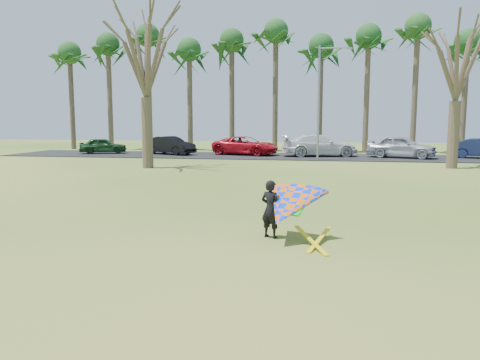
% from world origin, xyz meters
% --- Properties ---
extents(ground, '(100.00, 100.00, 0.00)m').
position_xyz_m(ground, '(0.00, 0.00, 0.00)').
color(ground, '#245913').
rests_on(ground, ground).
extents(parking_strip, '(46.00, 7.00, 0.06)m').
position_xyz_m(parking_strip, '(0.00, 25.00, 0.03)').
color(parking_strip, black).
rests_on(parking_strip, ground).
extents(palm_0, '(4.84, 4.84, 10.84)m').
position_xyz_m(palm_0, '(-22.00, 31.00, 9.17)').
color(palm_0, '#4D3B2E').
rests_on(palm_0, ground).
extents(palm_1, '(4.84, 4.84, 11.54)m').
position_xyz_m(palm_1, '(-18.00, 31.00, 9.85)').
color(palm_1, '#4D3D2E').
rests_on(palm_1, ground).
extents(palm_2, '(4.84, 4.84, 12.24)m').
position_xyz_m(palm_2, '(-14.00, 31.00, 10.52)').
color(palm_2, '#4B3C2D').
rests_on(palm_2, ground).
extents(palm_3, '(4.84, 4.84, 10.84)m').
position_xyz_m(palm_3, '(-10.00, 31.00, 9.17)').
color(palm_3, '#453929').
rests_on(palm_3, ground).
extents(palm_4, '(4.84, 4.84, 11.54)m').
position_xyz_m(palm_4, '(-6.00, 31.00, 9.85)').
color(palm_4, '#47372A').
rests_on(palm_4, ground).
extents(palm_5, '(4.84, 4.84, 12.24)m').
position_xyz_m(palm_5, '(-2.00, 31.00, 10.52)').
color(palm_5, '#4B3E2D').
rests_on(palm_5, ground).
extents(palm_6, '(4.84, 4.84, 10.84)m').
position_xyz_m(palm_6, '(2.00, 31.00, 9.17)').
color(palm_6, '#4B3C2D').
rests_on(palm_6, ground).
extents(palm_7, '(4.84, 4.84, 11.54)m').
position_xyz_m(palm_7, '(6.00, 31.00, 9.85)').
color(palm_7, '#4F3D2F').
rests_on(palm_7, ground).
extents(palm_8, '(4.84, 4.84, 12.24)m').
position_xyz_m(palm_8, '(10.00, 31.00, 10.52)').
color(palm_8, '#4D402E').
rests_on(palm_8, ground).
extents(palm_9, '(4.84, 4.84, 10.84)m').
position_xyz_m(palm_9, '(14.00, 31.00, 9.17)').
color(palm_9, '#483C2B').
rests_on(palm_9, ground).
extents(bare_tree_left, '(6.60, 6.60, 9.70)m').
position_xyz_m(bare_tree_left, '(-8.00, 15.00, 6.92)').
color(bare_tree_left, brown).
rests_on(bare_tree_left, ground).
extents(bare_tree_right, '(6.27, 6.27, 9.21)m').
position_xyz_m(bare_tree_right, '(10.00, 18.00, 6.57)').
color(bare_tree_right, brown).
rests_on(bare_tree_right, ground).
extents(streetlight, '(2.28, 0.18, 8.00)m').
position_xyz_m(streetlight, '(2.16, 22.00, 4.46)').
color(streetlight, gray).
rests_on(streetlight, ground).
extents(car_0, '(4.15, 2.88, 1.31)m').
position_xyz_m(car_0, '(-15.88, 25.03, 0.72)').
color(car_0, '#1A411E').
rests_on(car_0, parking_strip).
extents(car_1, '(4.70, 3.28, 1.47)m').
position_xyz_m(car_1, '(-10.00, 25.08, 0.79)').
color(car_1, black).
rests_on(car_1, parking_strip).
extents(car_2, '(5.81, 3.82, 1.48)m').
position_xyz_m(car_2, '(-3.82, 25.69, 0.80)').
color(car_2, '#B10E19').
rests_on(car_2, parking_strip).
extents(car_3, '(6.17, 3.56, 1.68)m').
position_xyz_m(car_3, '(2.10, 25.29, 0.90)').
color(car_3, silver).
rests_on(car_3, parking_strip).
extents(car_4, '(5.33, 3.50, 1.69)m').
position_xyz_m(car_4, '(8.13, 24.81, 0.90)').
color(car_4, '#A5A9B3').
rests_on(car_4, parking_strip).
extents(kite_flyer, '(2.13, 2.39, 2.02)m').
position_xyz_m(kite_flyer, '(1.63, -0.67, 0.84)').
color(kite_flyer, black).
rests_on(kite_flyer, ground).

